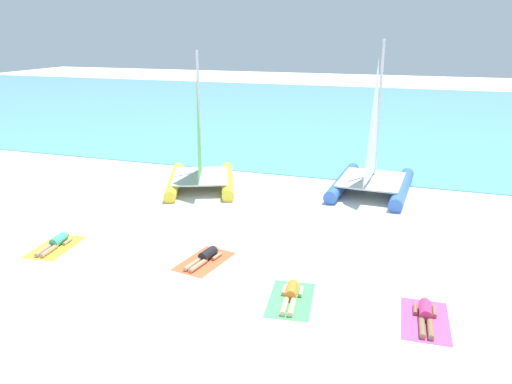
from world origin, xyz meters
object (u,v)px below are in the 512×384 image
(sunbather_leftmost, at_px, (56,242))
(sunbather_center_left, at_px, (205,257))
(sunbather_center_right, at_px, (291,294))
(sunbather_rightmost, at_px, (425,314))
(sailboat_yellow, at_px, (200,169))
(towel_center_left, at_px, (204,261))
(towel_rightmost, at_px, (425,320))
(towel_leftmost, at_px, (55,247))
(sailboat_blue, at_px, (372,171))
(towel_center_right, at_px, (291,300))

(sunbather_leftmost, xyz_separation_m, sunbather_center_left, (4.92, 0.54, 0.00))
(sunbather_center_right, xyz_separation_m, sunbather_rightmost, (3.27, 0.08, 0.00))
(sailboat_yellow, bearing_deg, towel_center_left, -87.04)
(towel_rightmost, height_order, sunbather_rightmost, sunbather_rightmost)
(towel_leftmost, distance_m, towel_center_left, 4.93)
(sailboat_blue, xyz_separation_m, sunbather_leftmost, (-8.91, -8.79, -0.80))
(sunbather_center_left, relative_size, towel_center_right, 0.82)
(towel_leftmost, xyz_separation_m, sunbather_leftmost, (-0.01, 0.07, 0.13))
(sunbather_leftmost, bearing_deg, sailboat_blue, 38.76)
(towel_center_right, xyz_separation_m, towel_rightmost, (3.26, 0.08, 0.00))
(sailboat_blue, bearing_deg, towel_center_left, -112.48)
(sailboat_yellow, relative_size, towel_center_right, 3.04)
(towel_leftmost, height_order, towel_rightmost, same)
(towel_center_left, bearing_deg, sunbather_center_left, 79.81)
(towel_center_left, height_order, sunbather_center_right, sunbather_center_right)
(sailboat_yellow, relative_size, sunbather_rightmost, 3.69)
(sailboat_blue, relative_size, towel_center_right, 3.27)
(sunbather_center_right, bearing_deg, towel_center_right, -90.00)
(sunbather_center_left, bearing_deg, towel_center_left, -90.00)
(sunbather_leftmost, height_order, towel_center_right, sunbather_leftmost)
(towel_leftmost, bearing_deg, sunbather_leftmost, 95.83)
(towel_center_left, distance_m, towel_center_right, 3.28)
(towel_rightmost, relative_size, sunbather_rightmost, 1.21)
(sunbather_center_right, height_order, towel_rightmost, sunbather_center_right)
(towel_center_right, bearing_deg, sunbather_leftmost, 173.73)
(sailboat_blue, bearing_deg, sunbather_center_left, -112.59)
(sailboat_blue, xyz_separation_m, towel_rightmost, (2.25, -9.58, -0.92))
(sailboat_yellow, height_order, sunbather_rightmost, sailboat_yellow)
(sunbather_center_left, relative_size, sunbather_center_right, 1.00)
(sunbather_leftmost, distance_m, sunbather_rightmost, 11.19)
(sunbather_leftmost, height_order, towel_center_left, sunbather_leftmost)
(towel_center_left, distance_m, towel_rightmost, 6.38)
(sunbather_leftmost, height_order, sunbather_rightmost, same)
(towel_center_left, distance_m, sunbather_rightmost, 6.37)
(sunbather_leftmost, relative_size, sunbather_center_left, 1.00)
(sailboat_blue, relative_size, sunbather_center_right, 3.97)
(towel_rightmost, bearing_deg, sunbather_leftmost, 175.96)
(towel_center_right, distance_m, towel_rightmost, 3.26)
(sunbather_center_left, height_order, sunbather_center_right, same)
(towel_rightmost, bearing_deg, towel_center_left, 168.57)
(sailboat_yellow, height_order, sunbather_center_left, sailboat_yellow)
(sailboat_blue, distance_m, sunbather_leftmost, 12.54)
(sunbather_center_right, distance_m, sunbather_rightmost, 3.27)
(sailboat_yellow, relative_size, towel_leftmost, 3.04)
(sailboat_blue, height_order, sunbather_rightmost, sailboat_blue)
(sailboat_yellow, xyz_separation_m, towel_center_right, (6.11, -8.01, -0.85))
(sunbather_center_left, bearing_deg, towel_leftmost, -162.76)
(sunbather_center_right, bearing_deg, towel_leftmost, 167.74)
(sunbather_leftmost, height_order, sunbather_center_left, same)
(sunbather_center_left, distance_m, towel_rightmost, 6.39)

